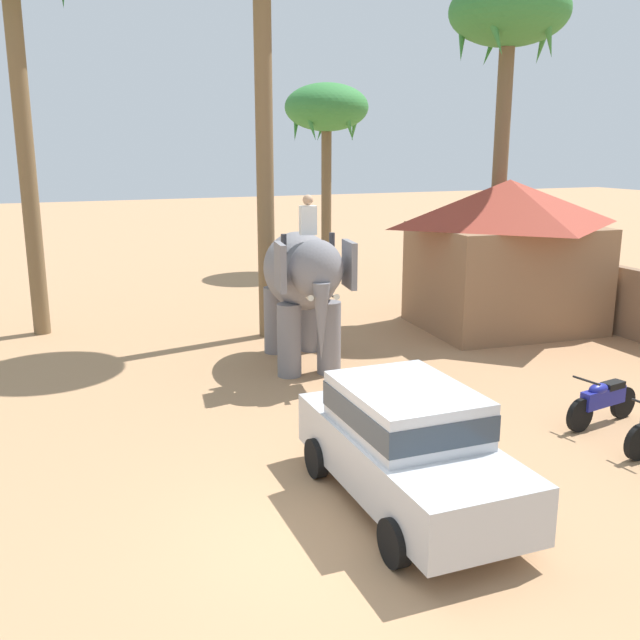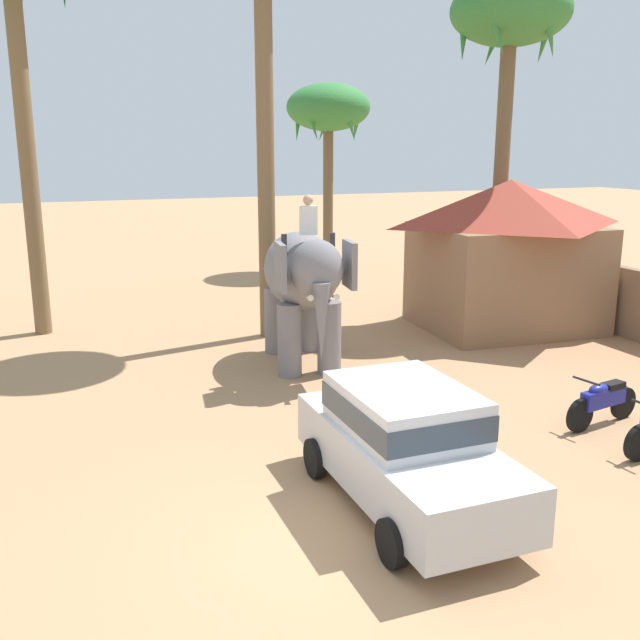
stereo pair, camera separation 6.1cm
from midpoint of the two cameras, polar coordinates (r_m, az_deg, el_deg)
The scene contains 7 objects.
ground_plane at distance 9.70m, azimuth 2.34°, elevation -16.50°, with size 120.00×120.00×0.00m, color tan.
car_sedan_foreground at distance 10.04m, azimuth 6.98°, elevation -9.56°, with size 1.92×4.12×1.70m.
elephant_with_mahout at distance 15.91m, azimuth -1.26°, elevation 3.26°, with size 2.12×3.99×3.88m.
motorcycle_fourth_in_row at distance 13.79m, azimuth 21.66°, elevation -5.96°, with size 1.79×0.57×0.94m.
palm_tree_near_hut at distance 28.48m, azimuth 0.73°, elevation 16.19°, with size 3.20×3.20×7.18m.
palm_tree_left_of_road at distance 21.21m, azimuth 14.94°, elevation 21.78°, with size 3.20×3.20×9.22m.
roadside_hut at distance 19.98m, azimuth 14.73°, elevation 5.36°, with size 5.32×4.59×4.00m.
Camera 2 is at (-3.47, -7.62, 4.88)m, focal length 40.29 mm.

